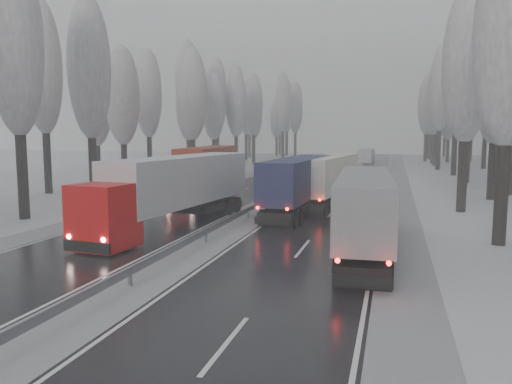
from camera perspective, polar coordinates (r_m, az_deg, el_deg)
The scene contains 55 objects.
ground at distance 16.86m, azimuth -21.10°, elevation -14.04°, with size 260.00×260.00×0.00m, color silver.
carriageway_right at distance 43.18m, azimuth 9.58°, elevation -1.11°, with size 7.50×200.00×0.03m, color black.
carriageway_left at distance 45.46m, azimuth -3.69°, elevation -0.63°, with size 7.50×200.00×0.03m, color black.
median_slush at distance 44.02m, azimuth 2.77°, elevation -0.86°, with size 3.00×200.00×0.04m, color #919398.
shoulder_right at distance 42.97m, azimuth 16.16°, elevation -1.31°, with size 2.40×200.00×0.04m, color #919398.
shoulder_left at distance 47.31m, azimuth -9.37°, elevation -0.41°, with size 2.40×200.00×0.04m, color #919398.
median_guardrail at distance 43.94m, azimuth 2.77°, elevation -0.12°, with size 0.12×200.00×0.76m.
tree_16 at distance 29.15m, azimuth 27.09°, elevation 15.54°, with size 3.60×3.60×16.53m.
tree_18 at distance 40.19m, azimuth 23.04°, elevation 13.16°, with size 3.60×3.60×16.58m.
tree_20 at distance 48.64m, azimuth 25.79°, elevation 11.16°, with size 3.60×3.60×15.71m.
tree_22 at distance 58.80m, azimuth 23.12°, elevation 10.51°, with size 3.60×3.60×15.86m.
tree_24 at distance 64.54m, azimuth 23.39°, elevation 12.74°, with size 3.60×3.60×20.49m.
tree_26 at distance 74.53m, azimuth 22.01°, elevation 11.09°, with size 3.60×3.60×18.78m.
tree_27 at distance 79.48m, azimuth 26.87°, elevation 10.02°, with size 3.60×3.60×17.62m.
tree_28 at distance 85.06m, azimuth 20.38°, elevation 10.92°, with size 3.60×3.60×19.62m.
tree_29 at distance 89.83m, azimuth 24.90°, elevation 9.86°, with size 3.60×3.60×18.11m.
tree_30 at distance 94.69m, azimuth 20.00°, elevation 9.79°, with size 3.60×3.60×17.86m.
tree_31 at distance 99.30m, azimuth 23.28°, elevation 9.76°, with size 3.60×3.60×18.58m.
tree_32 at distance 102.16m, azimuth 19.70°, elevation 9.36°, with size 3.60×3.60×17.33m.
tree_33 at distance 106.32m, azimuth 21.21°, elevation 8.15°, with size 3.60×3.60×14.33m.
tree_34 at distance 109.19m, azimuth 18.96°, elevation 9.30°, with size 3.60×3.60×17.63m.
tree_35 at distance 114.07m, azimuth 23.53°, elevation 9.18°, with size 3.60×3.60×18.25m.
tree_36 at distance 119.17m, azimuth 19.35°, elevation 9.84°, with size 3.60×3.60×20.23m.
tree_37 at distance 123.66m, azimuth 22.45°, elevation 8.44°, with size 3.60×3.60×16.37m.
tree_38 at distance 129.74m, azimuth 19.77°, elevation 8.91°, with size 3.60×3.60×17.97m.
tree_39 at distance 133.90m, azimuth 20.84°, elevation 8.30°, with size 3.60×3.60×16.19m.
tree_56 at distance 37.74m, azimuth -25.81°, elevation 14.99°, with size 3.60×3.60×18.12m.
tree_58 at distance 44.91m, azimuth -18.53°, elevation 13.13°, with size 3.60×3.60×17.21m.
tree_59 at distance 52.70m, azimuth -23.18°, elevation 12.78°, with size 3.60×3.60×18.41m.
tree_60 at distance 54.30m, azimuth -15.03°, elevation 10.48°, with size 3.60×3.60×14.84m.
tree_61 at distance 60.69m, azimuth -17.84°, elevation 9.43°, with size 3.60×3.60×13.95m.
tree_62 at distance 61.18m, azimuth -7.30°, elevation 10.93°, with size 3.60×3.60×16.04m.
tree_63 at distance 68.19m, azimuth -12.23°, elevation 10.85°, with size 3.60×3.60×16.88m.
tree_64 at distance 71.09m, azimuth -7.71°, elevation 10.01°, with size 3.60×3.60×15.42m.
tree_65 at distance 75.65m, azimuth -7.80°, elevation 11.78°, with size 3.60×3.60×19.48m.
tree_66 at distance 79.99m, azimuth -4.89°, elevation 9.59°, with size 3.60×3.60×15.23m.
tree_67 at distance 84.28m, azimuth -4.83°, elevation 10.26°, with size 3.60×3.60×17.09m.
tree_68 at distance 85.91m, azimuth -2.30°, elevation 10.02°, with size 3.60×3.60×16.65m.
tree_69 at distance 91.36m, azimuth -4.47°, elevation 10.89°, with size 3.60×3.60×19.35m.
tree_70 at distance 95.49m, azimuth -0.28°, elevation 9.87°, with size 3.60×3.60×17.09m.
tree_71 at distance 100.78m, azimuth -2.30°, elevation 10.61°, with size 3.60×3.60×19.61m.
tree_72 at distance 105.12m, azimuth -0.26°, elevation 8.90°, with size 3.60×3.60×15.11m.
tree_73 at distance 109.82m, azimuth -1.15°, elevation 9.51°, with size 3.60×3.60×17.22m.
tree_74 at distance 114.78m, azimuth 3.11°, elevation 10.16°, with size 3.60×3.60×19.68m.
tree_75 at distance 120.88m, azimuth -0.76°, elevation 9.67°, with size 3.60×3.60×18.60m.
tree_76 at distance 123.72m, azimuth 4.53°, elevation 9.57°, with size 3.60×3.60×18.55m.
tree_77 at distance 128.70m, azimuth 2.38°, elevation 8.28°, with size 3.60×3.60×14.32m.
tree_78 at distance 130.90m, azimuth 3.56°, elevation 9.70°, with size 3.60×3.60×19.55m.
tree_79 at distance 135.33m, azimuth 2.75°, elevation 8.94°, with size 3.60×3.60×17.07m.
truck_grey_tarp at distance 25.79m, azimuth 12.26°, elevation -1.41°, with size 3.21×15.21×3.87m.
truck_blue_box at distance 37.39m, azimuth 5.28°, elevation 1.36°, with size 3.32×15.85×4.04m.
truck_cream_box at distance 41.79m, azimuth 8.67°, elevation 1.87°, with size 4.10×15.80×4.02m.
box_truck_distant at distance 99.77m, azimuth 12.55°, elevation 4.10°, with size 2.83×8.01×2.95m.
truck_red_white at distance 31.27m, azimuth -9.32°, elevation 0.62°, with size 4.51×17.25×4.39m.
truck_red_red at distance 49.11m, azimuth -5.80°, elevation 2.94°, with size 4.55×17.57×4.47m.
Camera 1 is at (9.60, -12.56, 5.86)m, focal length 35.00 mm.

